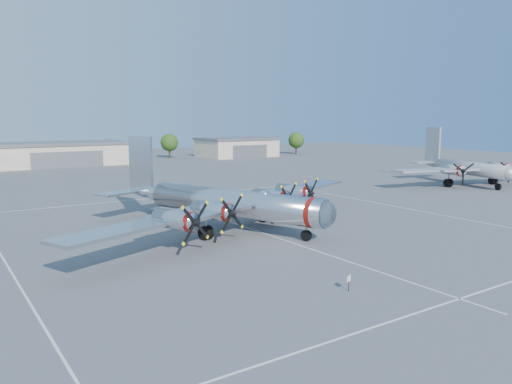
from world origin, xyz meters
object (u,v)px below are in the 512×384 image
hangar_east (237,147)px  twin_engine_east (465,185)px  tree_east (169,143)px  main_bomber_b29 (224,228)px  hangar_center (60,154)px  info_placard (349,280)px  tree_far_east (296,140)px

hangar_east → twin_engine_east: hangar_east is taller
tree_east → main_bomber_b29: bearing=-110.7°
hangar_center → tree_east: (30.00, 6.04, 1.51)m
hangar_east → tree_east: bearing=161.5°
info_placard → tree_far_east: bearing=28.9°
main_bomber_b29 → tree_east: bearing=47.9°
hangar_east → tree_far_east: 20.15m
hangar_east → info_placard: size_ratio=20.06×
hangar_center → hangar_east: 48.00m
hangar_center → tree_far_east: (68.00, -1.96, 1.51)m
hangar_center → tree_east: 30.64m
hangar_center → info_placard: 99.28m
main_bomber_b29 → twin_engine_east: (49.64, 5.99, 0.00)m
tree_east → twin_engine_east: 80.80m
hangar_east → tree_east: (-18.00, 6.04, 1.51)m
tree_east → hangar_east: bearing=-18.5°
tree_far_east → info_placard: tree_far_east is taller
tree_east → twin_engine_east: size_ratio=0.23×
main_bomber_b29 → tree_far_east: bearing=26.2°
hangar_center → hangar_east: bearing=0.0°
hangar_center → info_placard: size_ratio=27.85×
hangar_east → tree_east: 19.04m
main_bomber_b29 → twin_engine_east: twin_engine_east is taller
hangar_center → info_placard: (-4.64, -99.16, -1.99)m
tree_east → main_bomber_b29: size_ratio=0.16×
main_bomber_b29 → info_placard: bearing=-118.7°
tree_far_east → info_placard: bearing=-126.8°
hangar_center → main_bomber_b29: bearing=-91.5°
tree_east → info_placard: bearing=-108.2°
hangar_east → tree_far_east: tree_far_east is taller
twin_engine_east → hangar_east: bearing=103.2°
tree_east → twin_engine_east: bearing=-77.4°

